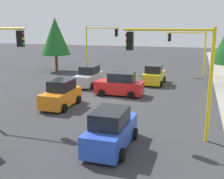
# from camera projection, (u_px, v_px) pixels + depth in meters

# --- Properties ---
(ground_plane) EXTENTS (120.00, 120.00, 0.00)m
(ground_plane) POSITION_uv_depth(u_px,v_px,m) (106.00, 100.00, 22.08)
(ground_plane) COLOR #353538
(traffic_signal_far_left) EXTENTS (0.36, 4.59, 5.23)m
(traffic_signal_far_left) POSITION_uv_depth(u_px,v_px,m) (189.00, 44.00, 32.59)
(traffic_signal_far_left) COLOR yellow
(traffic_signal_far_left) RESTS_ON ground
(traffic_signal_near_left) EXTENTS (0.36, 4.59, 5.81)m
(traffic_signal_near_left) POSITION_uv_depth(u_px,v_px,m) (175.00, 61.00, 13.90)
(traffic_signal_near_left) COLOR yellow
(traffic_signal_near_left) RESTS_ON ground
(traffic_signal_far_right) EXTENTS (0.36, 4.59, 5.73)m
(traffic_signal_far_right) POSITION_uv_depth(u_px,v_px,m) (99.00, 40.00, 35.84)
(traffic_signal_far_right) COLOR yellow
(traffic_signal_far_right) RESTS_ON ground
(tree_opposite_side) EXTENTS (3.79, 3.79, 6.91)m
(tree_opposite_side) POSITION_uv_depth(u_px,v_px,m) (55.00, 36.00, 35.43)
(tree_opposite_side) COLOR brown
(tree_opposite_side) RESTS_ON ground
(car_red) EXTENTS (2.01, 4.10, 1.98)m
(car_red) POSITION_uv_depth(u_px,v_px,m) (120.00, 85.00, 23.58)
(car_red) COLOR red
(car_red) RESTS_ON ground
(car_yellow) EXTENTS (3.94, 2.06, 1.98)m
(car_yellow) POSITION_uv_depth(u_px,v_px,m) (154.00, 75.00, 28.21)
(car_yellow) COLOR yellow
(car_yellow) RESTS_ON ground
(car_blue) EXTENTS (4.16, 1.99, 1.98)m
(car_blue) POSITION_uv_depth(u_px,v_px,m) (111.00, 130.00, 13.36)
(car_blue) COLOR blue
(car_blue) RESTS_ON ground
(car_orange) EXTENTS (3.83, 1.96, 1.98)m
(car_orange) POSITION_uv_depth(u_px,v_px,m) (61.00, 95.00, 20.28)
(car_orange) COLOR orange
(car_orange) RESTS_ON ground
(car_silver) EXTENTS (4.20, 1.97, 1.98)m
(car_silver) POSITION_uv_depth(u_px,v_px,m) (89.00, 77.00, 27.40)
(car_silver) COLOR #B2B5BA
(car_silver) RESTS_ON ground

